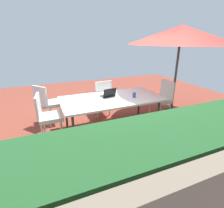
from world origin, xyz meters
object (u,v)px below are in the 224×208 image
Objects in this scene: chair_east at (47,115)px; chair_south at (101,96)px; chair_west at (162,98)px; patio_umbrella at (181,35)px; laptop at (108,95)px; dining_table at (112,100)px; cup at (134,95)px; chair_southeast at (46,102)px.

chair_east and chair_south have the same top height.
chair_south is 1.00× the size of chair_west.
laptop is at bearing 0.16° from patio_umbrella.
laptop is at bearing -101.90° from chair_west.
cup reaches higher than dining_table.
patio_umbrella is 2.67× the size of chair_south.
dining_table is 0.77m from chair_south.
cup is (-0.47, 0.92, 0.23)m from chair_south.
chair_west reaches higher than cup.
chair_east is at bearing -3.45° from laptop.
patio_umbrella reaches higher than chair_east.
chair_west is (-2.83, 0.03, 0.00)m from chair_east.
laptop is (-1.34, 0.70, 0.22)m from chair_southeast.
chair_west is (-1.41, 0.76, 0.00)m from chair_south.
laptop is (0.05, 0.64, 0.22)m from chair_south.
laptop is at bearing -71.11° from dining_table.
chair_east is at bearing -97.83° from chair_west.
chair_east is 1.00× the size of chair_southeast.
dining_table is 0.52m from cup.
dining_table is 20.05× the size of cup.
dining_table is 1.61m from chair_southeast.
dining_table is 0.87× the size of patio_umbrella.
chair_east and chair_southeast have the same top height.
chair_southeast is 1.00× the size of chair_west.
chair_east is at bearing 1.65° from patio_umbrella.
chair_south is at bearing -18.71° from patio_umbrella.
laptop is at bearing -78.00° from chair_east.
chair_east reaches higher than dining_table.
chair_southeast is 1.52m from laptop.
chair_east reaches higher than cup.
chair_east is 1.39m from laptop.
dining_table is 2.33× the size of chair_east.
chair_west is at bearing 179.98° from dining_table.
chair_west is 0.98m from cup.
chair_south is at bearing -129.89° from chair_southeast.
chair_east is at bearing 140.08° from chair_southeast.
chair_southeast is (1.38, -0.81, -0.13)m from dining_table.
cup is at bearing 161.92° from dining_table.
chair_west is (-2.80, 0.82, 0.00)m from chair_southeast.
dining_table is 2.33× the size of chair_west.
chair_southeast is (-0.03, -0.79, 0.00)m from chair_east.
dining_table is at bearing 3.77° from patio_umbrella.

